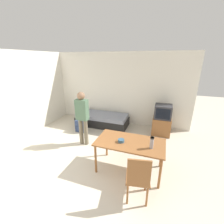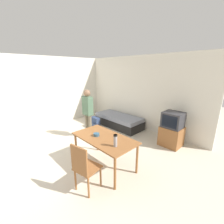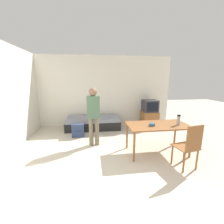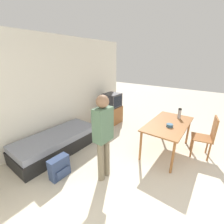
% 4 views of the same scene
% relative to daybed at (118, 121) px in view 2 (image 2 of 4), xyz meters
% --- Properties ---
extents(ground_plane, '(20.00, 20.00, 0.00)m').
position_rel_daybed_xyz_m(ground_plane, '(0.32, -3.27, -0.22)').
color(ground_plane, beige).
extents(wall_back, '(5.71, 0.06, 2.70)m').
position_rel_daybed_xyz_m(wall_back, '(0.32, 0.53, 1.13)').
color(wall_back, silver).
rests_on(wall_back, ground_plane).
extents(wall_left, '(0.06, 4.78, 2.70)m').
position_rel_daybed_xyz_m(wall_left, '(-2.07, -1.39, 1.13)').
color(wall_left, silver).
rests_on(wall_left, ground_plane).
extents(daybed, '(1.97, 0.85, 0.45)m').
position_rel_daybed_xyz_m(daybed, '(0.00, 0.00, 0.00)').
color(daybed, black).
rests_on(daybed, ground_plane).
extents(tv, '(0.59, 0.54, 1.04)m').
position_rel_daybed_xyz_m(tv, '(2.19, -0.02, 0.28)').
color(tv, brown).
rests_on(tv, ground_plane).
extents(dining_table, '(1.49, 0.80, 0.74)m').
position_rel_daybed_xyz_m(dining_table, '(1.56, -2.11, 0.44)').
color(dining_table, brown).
rests_on(dining_table, ground_plane).
extents(wooden_chair, '(0.49, 0.49, 0.98)m').
position_rel_daybed_xyz_m(wooden_chair, '(1.89, -2.89, 0.32)').
color(wooden_chair, brown).
rests_on(wooden_chair, ground_plane).
extents(person_standing, '(0.34, 0.22, 1.60)m').
position_rel_daybed_xyz_m(person_standing, '(0.01, -1.46, 0.71)').
color(person_standing, '#6B604C').
rests_on(person_standing, ground_plane).
extents(thermos_flask, '(0.08, 0.08, 0.25)m').
position_rel_daybed_xyz_m(thermos_flask, '(2.02, -2.22, 0.66)').
color(thermos_flask, '#99999E').
rests_on(thermos_flask, dining_table).
extents(mate_bowl, '(0.14, 0.14, 0.06)m').
position_rel_daybed_xyz_m(mate_bowl, '(1.38, -2.19, 0.55)').
color(mate_bowl, '#335670').
rests_on(mate_bowl, dining_table).
extents(backpack, '(0.38, 0.21, 0.42)m').
position_rel_daybed_xyz_m(backpack, '(-0.49, -0.78, -0.01)').
color(backpack, navy).
rests_on(backpack, ground_plane).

